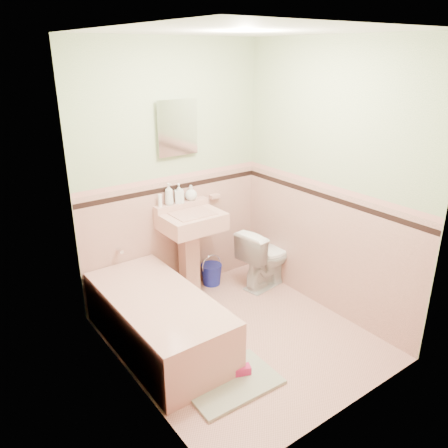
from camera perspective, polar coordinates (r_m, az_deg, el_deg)
floor at (r=4.09m, az=2.13°, el=-14.24°), size 2.20×2.20×0.00m
ceiling at (r=3.33m, az=2.76°, el=23.44°), size 2.20×2.20×0.00m
wall_back at (r=4.39m, az=-6.60°, el=6.31°), size 2.50×0.00×2.50m
wall_front at (r=2.80m, az=16.55°, el=-3.33°), size 2.50×0.00×2.50m
wall_left at (r=3.03m, az=-12.60°, el=-1.02°), size 0.00×2.50×2.50m
wall_right at (r=4.18m, az=13.26°, el=5.12°), size 0.00×2.50×2.50m
wainscot_back at (r=4.59m, az=-6.18°, el=-1.59°), size 2.00×0.00×2.00m
wainscot_front at (r=3.12m, az=15.10°, el=-14.18°), size 2.00×0.00×2.00m
wainscot_left at (r=3.33m, az=-11.50°, el=-11.39°), size 0.00×2.20×2.20m
wainscot_right at (r=4.39m, az=12.45°, el=-3.06°), size 0.00×2.20×2.20m
accent_back at (r=4.41m, az=-6.41°, el=4.63°), size 2.00×0.00×2.00m
accent_front at (r=2.86m, az=16.00°, el=-5.58°), size 2.00×0.00×2.00m
accent_left at (r=3.09m, az=-12.10°, el=-3.18°), size 0.00×2.20×2.20m
accent_right at (r=4.21m, az=12.95°, el=3.39°), size 0.00×2.20×2.20m
cap_back at (r=4.38m, az=-6.46°, el=5.88°), size 2.00×0.00×2.00m
cap_front at (r=2.82m, az=16.20°, el=-3.77°), size 2.00×0.00×2.00m
cap_left at (r=3.05m, az=-12.24°, el=-1.47°), size 0.00×2.20×2.20m
cap_right at (r=4.18m, az=13.06°, el=4.69°), size 0.00×2.20×2.20m
bathtub at (r=3.91m, az=-8.37°, el=-12.31°), size 0.70×1.50×0.45m
tub_faucet at (r=4.30m, az=-13.22°, el=-3.27°), size 0.04×0.12×0.04m
sink at (r=4.49m, az=-4.09°, el=-4.06°), size 0.58×0.48×0.91m
sink_faucet at (r=4.42m, az=-5.22°, el=2.39°), size 0.02×0.02×0.10m
medicine_cabinet at (r=4.29m, az=-6.06°, el=12.14°), size 0.35×0.04×0.44m
soap_dish at (r=4.68m, az=-1.20°, el=3.57°), size 0.11×0.06×0.04m
soap_bottle_left at (r=4.35m, az=-7.05°, el=3.81°), size 0.10×0.10×0.21m
soap_bottle_mid at (r=4.40m, az=-5.76°, el=3.94°), size 0.11×0.12×0.19m
soap_bottle_right at (r=4.48m, az=-4.24°, el=4.02°), size 0.13×0.13×0.15m
tube at (r=4.32m, az=-8.17°, el=2.97°), size 0.04×0.04×0.12m
toilet at (r=4.78m, az=5.45°, el=-4.18°), size 0.69×0.46×0.66m
bucket at (r=4.86m, az=-1.60°, el=-6.44°), size 0.25×0.25×0.23m
bath_mat at (r=3.61m, az=0.93°, el=-19.58°), size 0.72×0.49×0.03m
shoe at (r=3.64m, az=2.08°, el=-18.16°), size 0.18×0.13×0.06m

